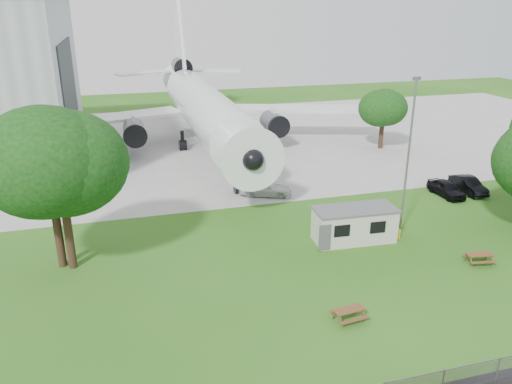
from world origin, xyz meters
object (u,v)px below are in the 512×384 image
object	(u,v)px
site_cabin	(354,224)
picnic_west	(348,320)
airliner	(203,105)
picnic_east	(478,264)

from	to	relation	value
site_cabin	picnic_west	xyz separation A→B (m)	(-4.88, -9.40, -1.31)
airliner	picnic_east	xyz separation A→B (m)	(12.93, -35.37, -5.27)
site_cabin	picnic_west	world-z (taller)	site_cabin
airliner	site_cabin	size ratio (longest dim) A/B	7.00
picnic_west	picnic_east	world-z (taller)	same
site_cabin	picnic_east	bearing A→B (deg)	-40.60
site_cabin	airliner	bearing A→B (deg)	101.89
airliner	picnic_east	distance (m)	38.03
picnic_west	picnic_east	xyz separation A→B (m)	(11.58, 3.66, 0.00)
site_cabin	picnic_east	distance (m)	8.91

